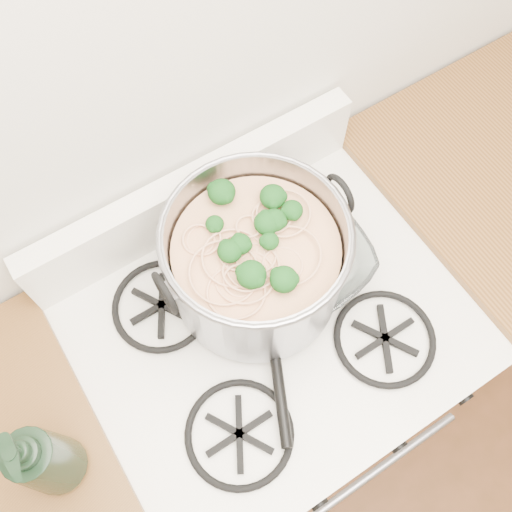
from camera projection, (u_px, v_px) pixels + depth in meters
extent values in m
plane|color=silver|center=(159.00, 52.00, 0.87)|extent=(3.60, 0.00, 3.60)
cube|color=white|center=(267.00, 381.00, 1.60)|extent=(0.76, 0.65, 0.81)
cube|color=white|center=(271.00, 327.00, 1.17)|extent=(0.76, 0.65, 0.04)
cube|color=black|center=(333.00, 481.00, 1.47)|extent=(0.58, 0.02, 0.46)
cube|color=black|center=(272.00, 322.00, 1.15)|extent=(0.60, 0.56, 0.02)
cylinder|color=black|center=(317.00, 499.00, 1.12)|extent=(0.04, 0.03, 0.04)
cylinder|color=black|center=(396.00, 443.00, 1.17)|extent=(0.04, 0.03, 0.04)
cylinder|color=black|center=(462.00, 395.00, 1.21)|extent=(0.04, 0.03, 0.04)
cube|color=silver|center=(102.00, 484.00, 1.45)|extent=(0.25, 0.65, 0.88)
cube|color=#4E2F13|center=(40.00, 465.00, 1.04)|extent=(0.25, 0.65, 0.04)
cube|color=silver|center=(504.00, 227.00, 1.78)|extent=(1.00, 0.65, 0.88)
cylinder|color=gray|center=(256.00, 261.00, 1.07)|extent=(0.33, 0.33, 0.22)
torus|color=gray|center=(256.00, 235.00, 0.97)|extent=(0.34, 0.34, 0.01)
torus|color=black|center=(165.00, 293.00, 0.95)|extent=(0.01, 0.08, 0.08)
torus|color=black|center=(340.00, 194.00, 1.04)|extent=(0.01, 0.08, 0.08)
cylinder|color=tan|center=(256.00, 267.00, 1.09)|extent=(0.31, 0.31, 0.17)
sphere|color=#114112|center=(256.00, 244.00, 1.00)|extent=(0.04, 0.04, 0.04)
sphere|color=#114112|center=(256.00, 244.00, 1.00)|extent=(0.04, 0.04, 0.04)
sphere|color=#114112|center=(256.00, 244.00, 1.00)|extent=(0.04, 0.04, 0.04)
sphere|color=#114112|center=(256.00, 244.00, 1.00)|extent=(0.04, 0.04, 0.04)
sphere|color=#114112|center=(256.00, 244.00, 1.00)|extent=(0.04, 0.04, 0.04)
sphere|color=#114112|center=(256.00, 244.00, 1.00)|extent=(0.04, 0.04, 0.04)
sphere|color=#114112|center=(256.00, 244.00, 1.00)|extent=(0.04, 0.04, 0.04)
sphere|color=#114112|center=(256.00, 244.00, 1.00)|extent=(0.04, 0.04, 0.04)
sphere|color=#114112|center=(256.00, 244.00, 1.00)|extent=(0.04, 0.04, 0.04)
sphere|color=#114112|center=(256.00, 244.00, 1.00)|extent=(0.04, 0.04, 0.04)
sphere|color=#114112|center=(256.00, 244.00, 1.00)|extent=(0.04, 0.04, 0.04)
imported|color=white|center=(295.00, 263.00, 1.17)|extent=(0.12, 0.12, 0.03)
imported|color=black|center=(38.00, 458.00, 0.90)|extent=(0.10, 0.10, 0.26)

